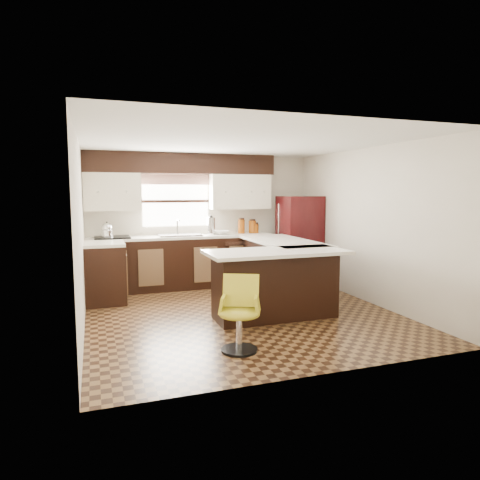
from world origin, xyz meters
name	(u,v)px	position (x,y,z in m)	size (l,w,h in m)	color
floor	(241,313)	(0.00, 0.00, 0.00)	(4.40, 4.40, 0.00)	#49301A
ceiling	(241,142)	(0.00, 0.00, 2.40)	(4.40, 4.40, 0.00)	silver
wall_back	(202,220)	(0.00, 2.20, 1.20)	(4.40, 4.40, 0.00)	beige
wall_front	(320,249)	(0.00, -2.20, 1.20)	(4.40, 4.40, 0.00)	beige
wall_left	(81,234)	(-2.10, 0.00, 1.20)	(4.40, 4.40, 0.00)	beige
wall_right	(368,226)	(2.10, 0.00, 1.20)	(4.40, 4.40, 0.00)	beige
base_cab_back	(183,263)	(-0.45, 1.90, 0.45)	(3.30, 0.60, 0.90)	black
base_cab_left	(105,274)	(-1.80, 1.25, 0.45)	(0.60, 0.70, 0.90)	black
counter_back	(182,237)	(-0.45, 1.90, 0.92)	(3.30, 0.60, 0.04)	silver
counter_left	(104,244)	(-1.80, 1.25, 0.92)	(0.60, 0.70, 0.04)	silver
soffit	(182,164)	(-0.40, 2.03, 2.22)	(3.40, 0.35, 0.36)	black
upper_cab_left	(112,192)	(-1.62, 2.03, 1.72)	(0.94, 0.35, 0.64)	beige
upper_cab_right	(240,192)	(0.68, 2.03, 1.72)	(1.14, 0.35, 0.64)	beige
window_pane	(176,201)	(-0.50, 2.18, 1.55)	(1.20, 0.02, 0.90)	white
valance	(176,180)	(-0.50, 2.14, 1.94)	(1.30, 0.06, 0.18)	#D19B93
sink	(180,235)	(-0.50, 1.88, 0.96)	(0.75, 0.45, 0.03)	#B2B2B7
dishwasher	(240,263)	(0.55, 1.61, 0.43)	(0.58, 0.03, 0.78)	black
cooktop	(112,237)	(-1.65, 1.88, 0.96)	(0.58, 0.50, 0.03)	black
peninsula_long	(281,271)	(0.90, 0.62, 0.45)	(0.60, 1.95, 0.90)	black
peninsula_return	(275,285)	(0.38, -0.35, 0.45)	(1.65, 0.60, 0.90)	black
counter_pen_long	(284,242)	(0.95, 0.62, 0.92)	(0.84, 1.95, 0.04)	silver
counter_pen_return	(277,252)	(0.35, -0.44, 0.92)	(1.89, 0.84, 0.04)	silver
refrigerator	(299,240)	(1.73, 1.61, 0.82)	(0.70, 0.67, 1.64)	black
bar_chair	(239,314)	(-0.49, -1.37, 0.41)	(0.44, 0.44, 0.82)	gold
kettle	(107,229)	(-1.73, 1.88, 1.10)	(0.19, 0.19, 0.25)	silver
percolator	(211,226)	(0.09, 1.90, 1.10)	(0.15, 0.15, 0.31)	silver
mixing_bowl	(221,232)	(0.27, 1.90, 0.98)	(0.28, 0.28, 0.07)	white
canister_large	(241,226)	(0.68, 1.92, 1.08)	(0.12, 0.12, 0.26)	#7D3809
canister_med	(252,227)	(0.90, 1.92, 1.06)	(0.14, 0.14, 0.23)	#7D3809
canister_small	(255,229)	(0.96, 1.92, 1.03)	(0.12, 0.12, 0.17)	#7D3809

